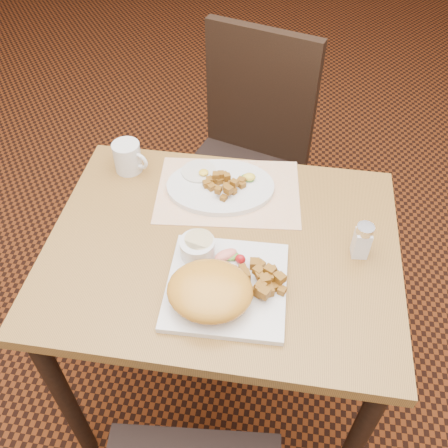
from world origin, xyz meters
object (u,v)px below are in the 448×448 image
Objects in this scene: chair_far at (246,152)px; plate_square at (227,286)px; plate_oval at (221,187)px; table at (222,271)px; coffee_mug at (128,157)px; salt_shaker at (362,240)px.

plate_square is at bearing 110.21° from chair_far.
chair_far is at bearing 86.88° from plate_oval.
plate_square is 0.92× the size of plate_oval.
coffee_mug is at bearing 141.51° from table.
plate_square is 2.80× the size of salt_shaker.
salt_shaker is at bearing -19.23° from coffee_mug.
plate_square is 2.56× the size of coffee_mug.
coffee_mug is (-0.28, 0.05, 0.03)m from plate_oval.
salt_shaker is at bearing -25.69° from plate_oval.
chair_far is at bearing 119.37° from salt_shaker.
plate_square is at bearing -76.72° from table.
chair_far reaches higher than plate_oval.
plate_square reaches higher than table.
salt_shaker reaches higher than plate_square.
chair_far is 0.50m from plate_oval.
plate_oval is at bearing 101.41° from plate_square.
chair_far is 9.70× the size of salt_shaker.
plate_oval is at bearing 100.17° from table.
plate_oval reaches higher than table.
salt_shaker is 0.91× the size of coffee_mug.
coffee_mug is at bearing 160.77° from salt_shaker.
coffee_mug is (-0.35, 0.39, 0.04)m from plate_square.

